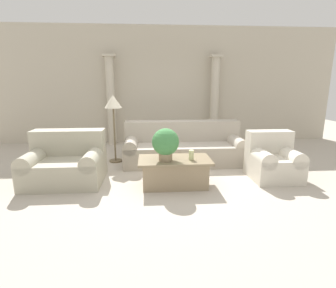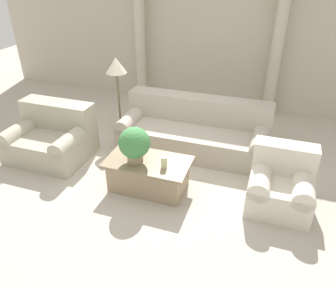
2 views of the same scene
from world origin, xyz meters
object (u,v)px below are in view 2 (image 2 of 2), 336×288
object	(u,v)px
sofa_long	(194,130)
armchair	(281,183)
floor_lamp	(116,71)
coffee_table	(148,174)
loveseat	(52,136)
potted_plant	(134,144)

from	to	relation	value
sofa_long	armchair	world-z (taller)	sofa_long
armchair	floor_lamp	bearing A→B (deg)	157.33
sofa_long	coffee_table	size ratio (longest dim) A/B	2.12
loveseat	floor_lamp	size ratio (longest dim) A/B	0.87
sofa_long	loveseat	xyz separation A→B (m)	(-2.17, -0.99, 0.01)
sofa_long	armchair	size ratio (longest dim) A/B	3.03
floor_lamp	potted_plant	bearing A→B (deg)	-56.95
sofa_long	floor_lamp	world-z (taller)	floor_lamp
armchair	loveseat	bearing A→B (deg)	178.21
coffee_table	potted_plant	world-z (taller)	potted_plant
potted_plant	armchair	bearing A→B (deg)	8.90
coffee_table	potted_plant	xyz separation A→B (m)	(-0.15, -0.08, 0.51)
floor_lamp	coffee_table	bearing A→B (deg)	-51.59
coffee_table	loveseat	bearing A→B (deg)	169.69
coffee_table	potted_plant	bearing A→B (deg)	-152.35
loveseat	coffee_table	xyz separation A→B (m)	(1.85, -0.34, -0.11)
coffee_table	armchair	world-z (taller)	armchair
sofa_long	potted_plant	xyz separation A→B (m)	(-0.47, -1.41, 0.41)
armchair	potted_plant	bearing A→B (deg)	-171.10
loveseat	armchair	bearing A→B (deg)	-1.79
coffee_table	floor_lamp	xyz separation A→B (m)	(-1.15, 1.45, 0.96)
loveseat	coffee_table	bearing A→B (deg)	-10.31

